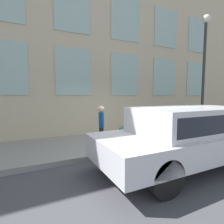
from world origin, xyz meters
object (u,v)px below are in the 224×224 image
(fire_hydrant, at_px, (123,137))
(parked_truck_silver_near, at_px, (188,132))
(street_lamp, at_px, (204,61))
(person, at_px, (101,122))

(fire_hydrant, distance_m, parked_truck_silver_near, 2.06)
(street_lamp, bearing_deg, fire_hydrant, 95.08)
(parked_truck_silver_near, bearing_deg, fire_hydrant, 29.08)
(person, distance_m, street_lamp, 5.57)
(parked_truck_silver_near, bearing_deg, person, 36.79)
(fire_hydrant, distance_m, street_lamp, 5.29)
(person, relative_size, parked_truck_silver_near, 0.28)
(person, height_order, street_lamp, street_lamp)
(person, bearing_deg, parked_truck_silver_near, 8.64)
(fire_hydrant, bearing_deg, parked_truck_silver_near, -150.92)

